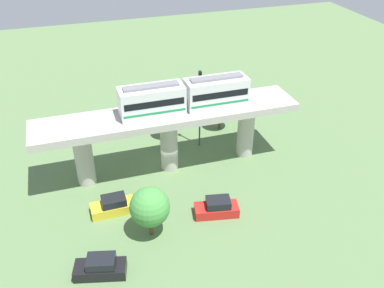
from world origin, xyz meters
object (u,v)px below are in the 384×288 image
parked_car_red (217,208)px  tree_mid_lot (150,207)px  parked_car_black (101,267)px  tree_near_viaduct (220,108)px  parked_car_yellow (113,206)px  signal_post (200,106)px  train (185,96)px  tree_far_corner (167,115)px

parked_car_red → tree_mid_lot: bearing=-72.9°
parked_car_black → tree_mid_lot: bearing=137.6°
tree_near_viaduct → parked_car_yellow: bearing=-52.0°
parked_car_yellow → signal_post: bearing=126.6°
tree_near_viaduct → parked_car_red: bearing=-21.7°
train → tree_near_viaduct: size_ratio=2.99×
parked_car_red → parked_car_black: size_ratio=0.99×
train → signal_post: (-3.40, 2.83, -3.22)m
tree_near_viaduct → tree_mid_lot: 20.71m
tree_near_viaduct → signal_post: 5.48m
parked_car_red → tree_near_viaduct: 16.88m
train → parked_car_yellow: 13.21m
parked_car_yellow → parked_car_black: bearing=-17.2°
parked_car_red → tree_near_viaduct: bearing=169.3°
tree_near_viaduct → signal_post: (3.16, -3.80, 2.38)m
tree_near_viaduct → parked_car_black: bearing=-42.3°
parked_car_black → tree_mid_lot: size_ratio=0.90×
tree_far_corner → tree_near_viaduct: bearing=92.2°
parked_car_black → tree_near_viaduct: (-19.56, 17.80, 2.21)m
tree_near_viaduct → tree_mid_lot: (16.27, -12.81, 0.24)m
parked_car_red → tree_mid_lot: tree_mid_lot is taller
parked_car_black → signal_post: signal_post is taller
parked_car_red → tree_far_corner: size_ratio=0.95×
parked_car_red → tree_near_viaduct: tree_near_viaduct is taller
tree_near_viaduct → signal_post: bearing=-50.2°
parked_car_black → tree_near_viaduct: size_ratio=1.00×
parked_car_red → train: bearing=-166.2°
train → signal_post: bearing=140.2°
parked_car_black → tree_near_viaduct: tree_near_viaduct is taller
tree_mid_lot → tree_near_viaduct: bearing=141.8°
parked_car_black → train: bearing=153.6°
parked_car_red → parked_car_black: same height
parked_car_yellow → tree_far_corner: bearing=143.4°
parked_car_red → tree_far_corner: bearing=-165.9°
parked_car_yellow → tree_mid_lot: bearing=34.3°
parked_car_yellow → tree_mid_lot: (4.04, 2.83, 2.44)m
parked_car_yellow → tree_far_corner: 14.96m
train → tree_mid_lot: (9.71, -6.18, -5.37)m
parked_car_yellow → tree_far_corner: tree_far_corner is taller
tree_mid_lot → signal_post: size_ratio=0.52×
tree_far_corner → signal_post: (2.89, 3.21, 2.07)m
parked_car_yellow → tree_near_viaduct: bearing=127.2°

